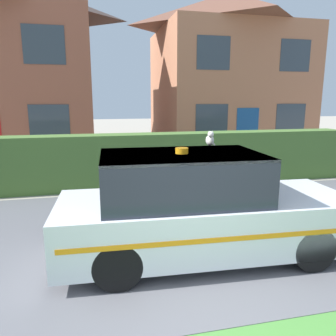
{
  "coord_description": "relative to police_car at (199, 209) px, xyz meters",
  "views": [
    {
      "loc": [
        -1.11,
        -2.19,
        2.46
      ],
      "look_at": [
        0.39,
        4.34,
        1.05
      ],
      "focal_mm": 35.0,
      "sensor_mm": 36.0,
      "label": 1
    }
  ],
  "objects": [
    {
      "name": "garden_hedge",
      "position": [
        0.12,
        4.5,
        -0.04
      ],
      "size": [
        11.91,
        0.75,
        1.51
      ],
      "primitive_type": "cube",
      "color": "#4C7233",
      "rests_on": "ground"
    },
    {
      "name": "road_strip",
      "position": [
        -0.43,
        1.07,
        -0.79
      ],
      "size": [
        28.0,
        5.55,
        0.01
      ],
      "primitive_type": "cube",
      "color": "#5B5B60",
      "rests_on": "ground"
    },
    {
      "name": "house_right",
      "position": [
        5.09,
        11.29,
        2.99
      ],
      "size": [
        6.96,
        6.31,
        7.45
      ],
      "color": "#A86B4C",
      "rests_on": "ground"
    },
    {
      "name": "police_car",
      "position": [
        0.0,
        0.0,
        0.0
      ],
      "size": [
        4.59,
        1.87,
        1.75
      ],
      "rotation": [
        0.0,
        0.0,
        -0.05
      ],
      "color": "black",
      "rests_on": "road_strip"
    },
    {
      "name": "wheelie_bin",
      "position": [
        4.6,
        5.63,
        -0.28
      ],
      "size": [
        0.67,
        0.73,
        1.02
      ],
      "rotation": [
        0.0,
        0.0,
        0.19
      ],
      "color": "#23662D",
      "rests_on": "ground"
    },
    {
      "name": "house_left",
      "position": [
        -4.95,
        10.83,
        2.97
      ],
      "size": [
        7.22,
        6.12,
        7.42
      ],
      "color": "#93513D",
      "rests_on": "ground"
    },
    {
      "name": "cat",
      "position": [
        0.21,
        0.14,
        1.06
      ],
      "size": [
        0.19,
        0.25,
        0.24
      ],
      "rotation": [
        0.0,
        0.0,
        4.5
      ],
      "color": "silver",
      "rests_on": "police_car"
    }
  ]
}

